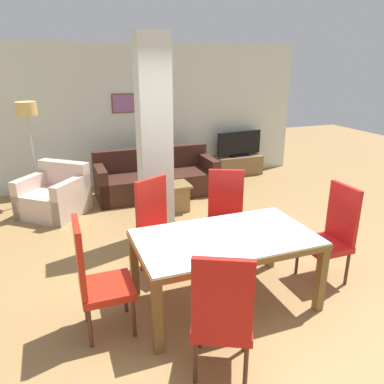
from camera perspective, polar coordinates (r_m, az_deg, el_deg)
ground_plane at (r=4.06m, az=4.83°, el=-16.25°), size 18.00×18.00×0.00m
back_wall at (r=7.55m, az=-9.41°, el=11.37°), size 7.20×0.09×2.70m
divider_pillar at (r=4.92m, az=-5.73°, el=7.41°), size 0.41×0.33×2.70m
dining_table at (r=3.74m, az=5.09°, el=-8.66°), size 1.75×1.00×0.75m
dining_chair_far_right at (r=4.67m, az=5.09°, el=-3.22°), size 0.61×0.61×1.10m
dining_chair_head_left at (r=3.46m, az=-14.54°, el=-12.32°), size 0.46×0.46×1.10m
dining_chair_far_left at (r=4.37m, az=-5.16°, el=-4.86°), size 0.62×0.62×1.10m
dining_chair_head_right at (r=4.43m, az=20.59°, el=-5.73°), size 0.46×0.46×1.10m
dining_chair_near_left at (r=2.94m, az=4.61°, el=-18.06°), size 0.62×0.62×1.10m
sofa at (r=6.98m, az=-5.49°, el=1.92°), size 2.19×0.88×0.83m
armchair at (r=6.44m, az=-20.15°, el=-0.72°), size 1.22×1.22×0.81m
coffee_table at (r=6.19m, az=-3.48°, el=-0.81°), size 0.67×0.46×0.46m
bottle at (r=5.98m, az=-3.87°, el=1.76°), size 0.07×0.07×0.28m
tv_stand at (r=8.27m, az=7.08°, el=4.07°), size 1.02×0.40×0.42m
tv_screen at (r=8.16m, az=7.21°, el=7.23°), size 1.05×0.25×0.53m
floor_lamp at (r=6.78m, az=-23.76°, el=10.17°), size 0.33×0.33×1.74m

